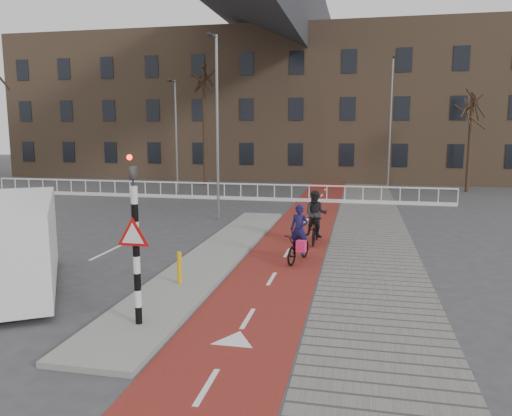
# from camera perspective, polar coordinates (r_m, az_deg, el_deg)

# --- Properties ---
(ground) EXTENTS (120.00, 120.00, 0.00)m
(ground) POSITION_cam_1_polar(r_m,az_deg,el_deg) (12.51, -6.74, -10.30)
(ground) COLOR #38383A
(ground) RESTS_ON ground
(bike_lane) EXTENTS (2.50, 60.00, 0.01)m
(bike_lane) POSITION_cam_1_polar(r_m,az_deg,el_deg) (21.69, 5.49, -1.96)
(bike_lane) COLOR maroon
(bike_lane) RESTS_ON ground
(sidewalk) EXTENTS (3.00, 60.00, 0.01)m
(sidewalk) POSITION_cam_1_polar(r_m,az_deg,el_deg) (21.58, 12.91, -2.21)
(sidewalk) COLOR slate
(sidewalk) RESTS_ON ground
(curb_island) EXTENTS (1.80, 16.00, 0.12)m
(curb_island) POSITION_cam_1_polar(r_m,az_deg,el_deg) (16.35, -4.61, -5.40)
(curb_island) COLOR gray
(curb_island) RESTS_ON ground
(traffic_signal) EXTENTS (0.80, 0.80, 3.68)m
(traffic_signal) POSITION_cam_1_polar(r_m,az_deg,el_deg) (10.38, -13.64, -3.11)
(traffic_signal) COLOR black
(traffic_signal) RESTS_ON curb_island
(bollard) EXTENTS (0.12, 0.12, 0.85)m
(bollard) POSITION_cam_1_polar(r_m,az_deg,el_deg) (13.27, -8.74, -6.75)
(bollard) COLOR #E4A70C
(bollard) RESTS_ON curb_island
(cyclist_near) EXTENTS (0.99, 1.81, 1.81)m
(cyclist_near) POSITION_cam_1_polar(r_m,az_deg,el_deg) (15.64, 4.93, -3.98)
(cyclist_near) COLOR black
(cyclist_near) RESTS_ON bike_lane
(cyclist_far) EXTENTS (0.84, 1.80, 1.93)m
(cyclist_far) POSITION_cam_1_polar(r_m,az_deg,el_deg) (18.16, 6.83, -1.56)
(cyclist_far) COLOR black
(cyclist_far) RESTS_ON bike_lane
(van) EXTENTS (4.79, 5.84, 2.36)m
(van) POSITION_cam_1_polar(r_m,az_deg,el_deg) (14.17, -26.56, -3.69)
(van) COLOR white
(van) RESTS_ON ground
(railing) EXTENTS (28.00, 0.10, 0.99)m
(railing) POSITION_cam_1_polar(r_m,az_deg,el_deg) (29.77, -5.50, 1.62)
(railing) COLOR silver
(railing) RESTS_ON ground
(townhouse_row) EXTENTS (46.00, 10.00, 15.90)m
(townhouse_row) POSITION_cam_1_polar(r_m,az_deg,el_deg) (43.86, 2.94, 13.84)
(townhouse_row) COLOR #7F6047
(townhouse_row) RESTS_ON ground
(tree_mid) EXTENTS (0.28, 0.28, 8.68)m
(tree_mid) POSITION_cam_1_polar(r_m,az_deg,el_deg) (37.14, -5.89, 9.32)
(tree_mid) COLOR black
(tree_mid) RESTS_ON ground
(tree_right) EXTENTS (0.24, 0.24, 6.45)m
(tree_right) POSITION_cam_1_polar(r_m,az_deg,el_deg) (35.60, 23.23, 6.86)
(tree_right) COLOR black
(tree_right) RESTS_ON ground
(streetlight_near) EXTENTS (0.12, 0.12, 8.20)m
(streetlight_near) POSITION_cam_1_polar(r_m,az_deg,el_deg) (22.78, -4.43, 8.94)
(streetlight_near) COLOR slate
(streetlight_near) RESTS_ON ground
(streetlight_left) EXTENTS (0.12, 0.12, 7.24)m
(streetlight_left) POSITION_cam_1_polar(r_m,az_deg,el_deg) (33.42, -9.09, 8.05)
(streetlight_left) COLOR slate
(streetlight_left) RESTS_ON ground
(streetlight_right) EXTENTS (0.12, 0.12, 8.79)m
(streetlight_right) POSITION_cam_1_polar(r_m,az_deg,el_deg) (34.88, 15.10, 9.17)
(streetlight_right) COLOR slate
(streetlight_right) RESTS_ON ground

